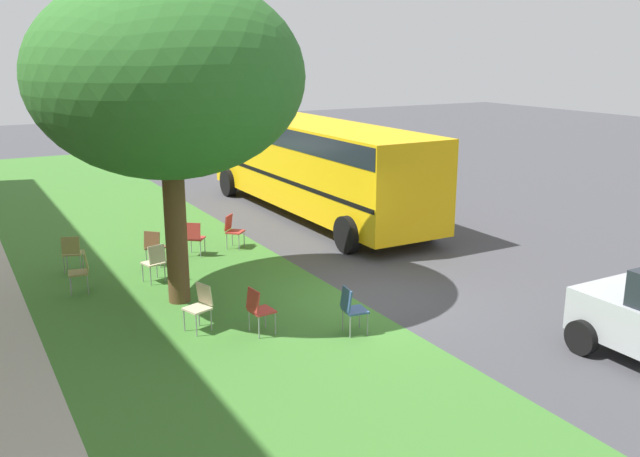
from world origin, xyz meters
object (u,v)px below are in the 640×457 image
at_px(chair_2, 233,229).
at_px(chair_7, 72,251).
at_px(chair_8, 200,304).
at_px(chair_5, 352,307).
at_px(school_bus, 314,159).
at_px(chair_1, 81,269).
at_px(chair_4, 258,307).
at_px(street_tree, 167,77).
at_px(chair_0, 154,245).
at_px(chair_3, 194,236).
at_px(chair_6, 155,260).

xyz_separation_m(chair_2, chair_7, (-0.05, 4.01, 0.00)).
bearing_deg(chair_8, chair_7, 16.87).
xyz_separation_m(chair_5, school_bus, (8.41, -3.89, 1.24)).
distance_m(chair_1, chair_2, 4.37).
relative_size(chair_4, chair_7, 1.00).
height_order(chair_1, chair_4, same).
bearing_deg(chair_7, chair_1, 177.25).
bearing_deg(chair_1, chair_4, -148.91).
bearing_deg(chair_7, street_tree, -153.01).
xyz_separation_m(chair_0, chair_2, (0.53, -2.22, 0.00)).
xyz_separation_m(chair_0, chair_8, (-4.21, 0.37, 0.00)).
distance_m(chair_1, school_bus, 8.66).
height_order(chair_0, chair_3, same).
height_order(chair_0, chair_2, same).
xyz_separation_m(street_tree, chair_0, (2.56, -0.24, -4.00)).
bearing_deg(chair_6, chair_8, 179.29).
relative_size(street_tree, chair_5, 7.36).
distance_m(chair_0, chair_1, 2.13).
bearing_deg(chair_2, chair_1, 110.81).
xyz_separation_m(chair_0, school_bus, (2.70, -5.85, 1.24)).
relative_size(street_tree, chair_1, 7.36).
bearing_deg(street_tree, chair_1, 46.42).
distance_m(chair_5, chair_7, 7.24).
bearing_deg(school_bus, chair_2, 120.78).
bearing_deg(chair_3, street_tree, 154.97).
bearing_deg(school_bus, chair_6, 122.06).
height_order(chair_1, chair_3, same).
distance_m(chair_4, chair_5, 1.69).
height_order(street_tree, school_bus, street_tree).
relative_size(chair_0, chair_7, 1.00).
distance_m(chair_1, chair_6, 1.54).
xyz_separation_m(chair_1, chair_2, (1.55, -4.08, 0.00)).
bearing_deg(chair_6, school_bus, -57.94).
bearing_deg(street_tree, chair_7, 26.99).
bearing_deg(chair_5, chair_2, -2.29).
bearing_deg(chair_3, chair_7, 86.87).
height_order(chair_4, chair_7, same).
height_order(chair_7, school_bus, school_bus).
xyz_separation_m(chair_6, chair_7, (1.66, 1.46, 0.00)).
bearing_deg(chair_4, chair_6, 12.30).
bearing_deg(street_tree, chair_2, -38.46).
distance_m(street_tree, chair_3, 5.12).
relative_size(street_tree, chair_0, 7.36).
xyz_separation_m(chair_4, chair_7, (5.39, 2.27, 0.00)).
bearing_deg(chair_0, street_tree, 174.54).
height_order(chair_5, chair_7, same).
xyz_separation_m(chair_5, chair_6, (4.53, 2.30, 0.00)).
xyz_separation_m(chair_3, school_bus, (2.37, -4.75, 1.24)).
distance_m(street_tree, chair_4, 4.69).
height_order(street_tree, chair_7, street_tree).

